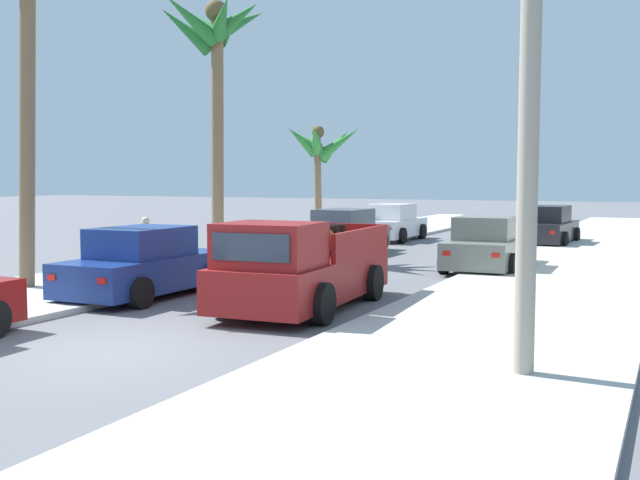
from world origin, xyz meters
The scene contains 15 objects.
ground_plane centered at (0.00, 0.00, 0.00)m, with size 160.00×160.00×0.00m, color slate.
sidewalk_left centered at (-4.98, 12.00, 0.06)m, with size 4.69×60.00×0.12m, color beige.
sidewalk_right centered at (4.98, 12.00, 0.06)m, with size 4.69×60.00×0.12m, color beige.
curb_left centered at (-4.03, 12.00, 0.05)m, with size 0.16×60.00×0.10m, color silver.
curb_right centered at (4.03, 12.00, 0.05)m, with size 0.16×60.00×0.10m, color silver.
pickup_truck centered at (1.02, 4.45, 0.81)m, with size 2.46×5.32×1.80m.
car_left_near centered at (3.08, 21.46, 0.71)m, with size 2.17×4.32×1.54m.
car_right_near centered at (-2.80, 4.34, 0.71)m, with size 2.07×4.28×1.54m.
car_left_mid centered at (-2.76, 15.11, 0.71)m, with size 2.07×4.28×1.54m.
car_right_mid centered at (2.85, 12.37, 0.71)m, with size 2.14×4.31×1.54m.
car_left_far centered at (-3.12, 20.85, 0.71)m, with size 2.04×4.27×1.54m.
palm_tree_right_fore centered at (-5.85, 11.83, 6.77)m, with size 3.55×3.94×8.28m.
palm_tree_left_mid centered at (-6.60, 21.06, 4.03)m, with size 3.55×3.87×4.98m.
utility_pole centered at (6.01, 0.91, 3.96)m, with size 1.80×0.26×7.49m.
pedestrian centered at (-4.88, 6.99, 0.91)m, with size 0.57×0.41×1.59m.
Camera 1 is at (7.73, -8.66, 2.59)m, focal length 42.01 mm.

